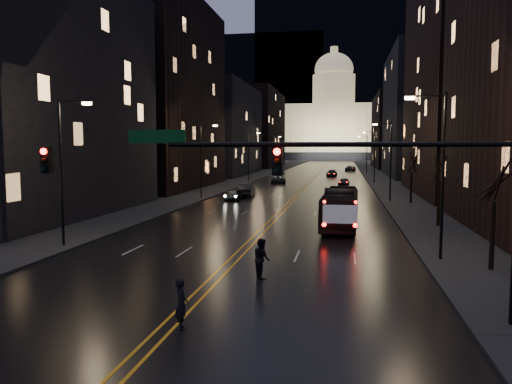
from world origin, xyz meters
The scene contains 37 objects.
ground centered at (0.00, 0.00, 0.00)m, with size 900.00×900.00×0.00m, color black.
road centered at (0.00, 130.00, 0.01)m, with size 20.00×320.00×0.02m, color black.
sidewalk_left centered at (-14.00, 130.00, 0.08)m, with size 8.00×320.00×0.16m, color black.
sidewalk_right centered at (14.00, 130.00, 0.08)m, with size 8.00×320.00×0.16m, color black.
center_line centered at (0.00, 130.00, 0.03)m, with size 0.62×320.00×0.01m, color orange.
building_left_near centered at (-21.00, 22.00, 11.00)m, with size 12.00×28.00×22.00m, color black.
building_left_mid centered at (-21.00, 54.00, 14.00)m, with size 12.00×30.00×28.00m, color black.
building_left_far centered at (-21.00, 92.00, 10.00)m, with size 12.00×34.00×20.00m, color black.
building_left_dist centered at (-21.00, 140.00, 12.00)m, with size 12.00×40.00×24.00m, color black.
building_right_tall centered at (21.00, 50.00, 19.00)m, with size 12.00×30.00×38.00m, color black.
building_right_mid centered at (21.00, 92.00, 13.00)m, with size 12.00×34.00×26.00m, color black.
building_right_dist centered at (21.00, 140.00, 11.00)m, with size 12.00×40.00×22.00m, color black.
mountain_ridge centered at (40.00, 380.00, 65.00)m, with size 520.00×60.00×130.00m, color black.
capitol centered at (0.00, 250.00, 17.15)m, with size 90.00×50.00×58.50m.
traffic_signal centered at (5.91, 0.00, 5.10)m, with size 17.29×0.45×7.00m.
streetlamp_right_near centered at (10.81, 10.00, 5.08)m, with size 2.13×0.25×9.00m.
streetlamp_left_near centered at (-10.81, 10.00, 5.08)m, with size 2.13×0.25×9.00m.
streetlamp_right_mid centered at (10.81, 40.00, 5.08)m, with size 2.13×0.25×9.00m.
streetlamp_left_mid centered at (-10.81, 40.00, 5.08)m, with size 2.13×0.25×9.00m.
streetlamp_right_far centered at (10.81, 70.00, 5.08)m, with size 2.13×0.25×9.00m.
streetlamp_left_far centered at (-10.81, 70.00, 5.08)m, with size 2.13×0.25×9.00m.
streetlamp_right_dist centered at (10.81, 100.00, 5.08)m, with size 2.13×0.25×9.00m.
streetlamp_left_dist centered at (-10.81, 100.00, 5.08)m, with size 2.13×0.25×9.00m.
tree_right_near centered at (13.00, 8.00, 4.53)m, with size 2.40×2.40×6.65m.
tree_right_mid centered at (13.00, 22.00, 4.53)m, with size 2.40×2.40×6.65m.
tree_right_far centered at (13.00, 38.00, 4.53)m, with size 2.40×2.40×6.65m.
bus centered at (5.62, 20.85, 1.48)m, with size 2.48×10.60×2.95m, color black.
oncoming_car_a centered at (-6.63, 38.59, 0.71)m, with size 1.68×4.18×1.42m, color black.
oncoming_car_b centered at (-6.13, 43.41, 0.80)m, with size 1.69×4.83×1.59m, color black.
oncoming_car_c centered at (-5.04, 66.07, 0.71)m, with size 2.34×5.08×1.41m, color black.
oncoming_car_d centered at (-8.50, 94.66, 0.65)m, with size 1.82×4.48×1.30m, color black.
receding_car_a centered at (4.36, 41.62, 0.69)m, with size 1.46×4.18×1.38m, color black.
receding_car_b centered at (5.86, 63.56, 0.64)m, with size 1.50×3.74×1.27m, color black.
receding_car_c centered at (3.35, 89.39, 0.70)m, with size 1.97×4.85×1.41m, color black.
receding_car_d centered at (7.54, 115.35, 0.74)m, with size 2.44×5.30×1.47m, color black.
pedestrian_a centered at (0.54, -2.00, 0.87)m, with size 0.63×0.42×1.74m, color black.
pedestrian_b centered at (2.11, 5.00, 0.95)m, with size 0.92×0.50×1.89m, color black.
Camera 1 is at (5.82, -17.59, 6.08)m, focal length 35.00 mm.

